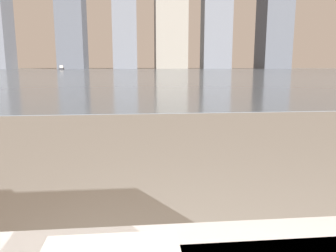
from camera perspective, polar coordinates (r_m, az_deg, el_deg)
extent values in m
cube|color=slate|center=(61.86, -5.65, 9.46)|extent=(180.00, 110.00, 0.01)
cube|color=#2D2D33|center=(86.36, -18.05, 9.44)|extent=(1.30, 3.02, 0.51)
cube|color=silver|center=(86.35, -18.07, 9.81)|extent=(0.84, 1.17, 0.59)
cube|color=slate|center=(119.84, -7.64, 20.68)|extent=(8.13, 9.19, 45.00)
cube|color=slate|center=(123.23, 8.52, 20.35)|extent=(10.04, 7.14, 44.93)
cube|color=#4C515B|center=(128.59, 17.93, 15.19)|extent=(9.89, 11.05, 25.54)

